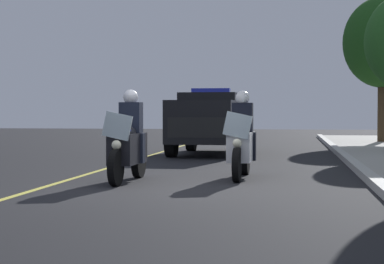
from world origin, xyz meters
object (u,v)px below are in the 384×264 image
object	(u,v)px
police_suv	(210,120)
tree_behind_suv	(383,43)
police_motorcycle_lead_right	(241,143)
police_motorcycle_lead_left	(128,144)

from	to	relation	value
police_suv	tree_behind_suv	world-z (taller)	tree_behind_suv
police_motorcycle_lead_right	tree_behind_suv	size ratio (longest dim) A/B	0.36
police_suv	tree_behind_suv	size ratio (longest dim) A/B	0.83
police_motorcycle_lead_left	police_motorcycle_lead_right	size ratio (longest dim) A/B	1.00
police_motorcycle_lead_left	police_suv	size ratio (longest dim) A/B	0.43
police_motorcycle_lead_left	police_suv	bearing A→B (deg)	176.57
police_motorcycle_lead_right	tree_behind_suv	world-z (taller)	tree_behind_suv
police_motorcycle_lead_left	police_motorcycle_lead_right	xyz separation A→B (m)	(-0.96, 2.03, 0.00)
police_motorcycle_lead_left	tree_behind_suv	bearing A→B (deg)	156.98
police_motorcycle_lead_left	police_motorcycle_lead_right	bearing A→B (deg)	115.30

